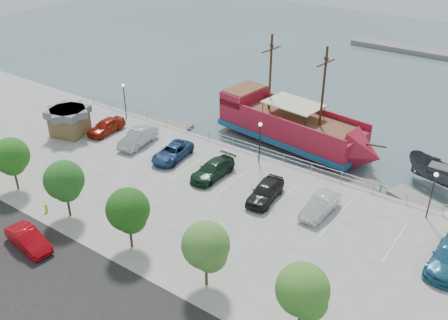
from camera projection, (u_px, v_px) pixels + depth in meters
The scene contains 26 objects.
ground at pixel (220, 201), 44.56m from camera, with size 160.00×160.00×0.00m, color #455B60.
street at pixel (78, 300), 32.64m from camera, with size 100.00×8.00×0.04m, color black.
sidewalk at pixel (142, 251), 36.92m from camera, with size 100.00×4.00×0.05m, color gray.
seawall_railing at pixel (266, 153), 49.39m from camera, with size 50.00×0.06×1.00m.
pirate_ship at pixel (301, 131), 52.67m from camera, with size 19.22×7.39×11.98m.
patrol_boat at pixel (438, 176), 46.06m from camera, with size 2.42×6.44×2.49m, color #3F454B.
dock_west at pixel (162, 123), 58.57m from camera, with size 7.35×2.10×0.42m, color gray.
dock_mid at pixel (341, 181), 47.25m from camera, with size 7.20×2.06×0.41m, color #67635E.
dock_east at pixel (429, 209), 43.14m from camera, with size 7.70×2.20×0.44m, color gray.
shed at pixel (69, 121), 53.45m from camera, with size 4.42×4.42×2.99m.
street_sedan at pixel (28, 239), 37.03m from camera, with size 1.56×4.48×1.48m, color #B2050F.
fire_hydrant at pixel (46, 208), 41.18m from camera, with size 0.27×0.27×0.77m.
lamp_post_left at pixel (124, 95), 56.35m from camera, with size 0.36×0.36×4.28m.
lamp_post_mid at pixel (260, 135), 47.29m from camera, with size 0.36×0.36×4.28m.
lamp_post_right at pixel (433, 187), 39.23m from camera, with size 0.36×0.36×4.28m.
tree_b at pixel (11, 158), 42.75m from camera, with size 3.30×3.20×5.00m.
tree_c at pixel (65, 182), 39.23m from camera, with size 3.30×3.20×5.00m.
tree_d at pixel (129, 212), 35.70m from camera, with size 3.30×3.20×5.00m.
tree_e at pixel (207, 248), 32.18m from camera, with size 3.30×3.20×5.00m.
tree_f at pixel (304, 292), 28.66m from camera, with size 3.30×3.20×5.00m.
parked_car_a at pixel (106, 126), 54.17m from camera, with size 1.85×4.60×1.57m, color maroon.
parked_car_b at pixel (138, 137), 51.67m from camera, with size 1.77×5.07×1.67m, color #A2A5AC.
parked_car_c at pixel (172, 152), 49.05m from camera, with size 2.34×5.06×1.41m, color navy.
parked_car_d at pixel (213, 170), 46.03m from camera, with size 2.09×5.14×1.49m, color #15301D.
parked_car_e at pixel (265, 191), 42.64m from camera, with size 1.96×4.86×1.66m, color black.
parked_car_f at pixel (320, 205), 40.89m from camera, with size 1.59×4.57×1.51m, color silver.
Camera 1 is at (21.67, -30.17, 23.89)m, focal length 40.00 mm.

